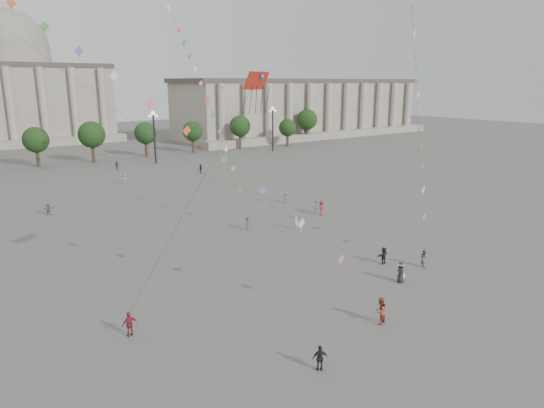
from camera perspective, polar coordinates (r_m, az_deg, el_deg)
ground at (r=37.70m, az=9.00°, el=-11.58°), size 360.00×360.00×0.00m
hall_east at (r=154.14m, az=3.80°, el=11.22°), size 84.00×26.22×17.20m
hall_central at (r=154.67m, az=-28.07°, el=11.80°), size 48.30×34.30×35.50m
tree_row at (r=104.97m, az=-23.01°, el=7.11°), size 137.12×5.12×8.00m
lamp_post_mid_east at (r=101.91m, az=-13.73°, el=8.75°), size 2.00×0.90×10.65m
lamp_post_far_east at (r=116.88m, az=0.09°, el=9.79°), size 2.00×0.90×10.65m
person_crowd_0 at (r=97.01m, az=-17.79°, el=4.34°), size 1.08×0.79×1.70m
person_crowd_3 at (r=45.87m, az=12.99°, el=-5.93°), size 1.51×0.65×1.58m
person_crowd_4 at (r=83.01m, az=-16.92°, el=2.83°), size 1.59×1.04×1.64m
person_crowd_6 at (r=62.07m, az=5.26°, el=-0.24°), size 1.21×0.77×1.78m
person_crowd_7 at (r=67.01m, az=1.62°, el=0.83°), size 1.58×0.72×1.64m
person_crowd_8 at (r=60.87m, az=5.86°, el=-0.46°), size 1.43×1.33×1.94m
person_crowd_9 at (r=90.13m, az=-8.39°, el=4.14°), size 1.30×1.49×1.63m
person_crowd_12 at (r=67.13m, az=-24.83°, el=-0.54°), size 1.42×0.67×1.48m
person_crowd_13 at (r=55.08m, az=2.83°, el=-2.21°), size 0.57×0.65×1.50m
tourist_0 at (r=34.00m, az=-16.40°, el=-13.41°), size 1.00×0.42×1.70m
tourist_1 at (r=29.46m, az=5.68°, el=-17.60°), size 1.00×0.78×1.58m
kite_flyer_0 at (r=34.95m, az=12.63°, el=-12.17°), size 1.11×0.97×1.92m
kite_flyer_1 at (r=54.80m, az=-2.88°, el=-2.27°), size 1.12×1.10×1.54m
kite_flyer_2 at (r=46.10m, az=17.45°, el=-6.09°), size 0.89×0.98×1.63m
hat_person at (r=42.09m, az=14.92°, el=-7.74°), size 0.96×0.74×1.74m
dragon_kite at (r=28.96m, az=-2.04°, el=12.70°), size 4.53×3.19×16.98m
kite_train_east at (r=72.52m, az=16.33°, el=18.64°), size 40.29×36.21×67.46m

